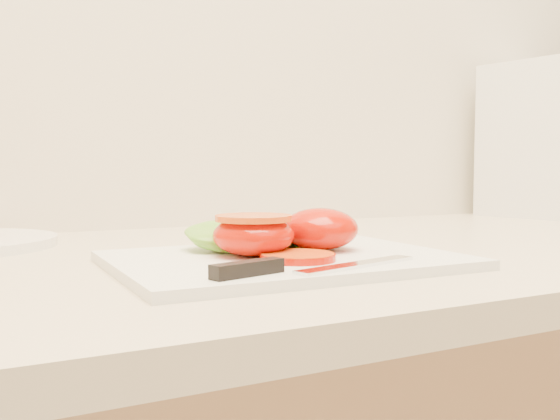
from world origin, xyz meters
name	(u,v)px	position (x,y,z in m)	size (l,w,h in m)	color
cutting_board	(285,260)	(-0.56, 1.57, 0.94)	(0.34, 0.24, 0.01)	silver
tomato_half_dome	(320,229)	(-0.50, 1.59, 0.96)	(0.08, 0.08, 0.05)	#CB1000
tomato_half_cut	(254,233)	(-0.59, 1.58, 0.96)	(0.08, 0.08, 0.04)	#CB1000
tomato_slice_0	(298,257)	(-0.56, 1.53, 0.94)	(0.07, 0.07, 0.01)	orange
lettuce_leaf_0	(244,236)	(-0.57, 1.64, 0.95)	(0.14, 0.09, 0.03)	#72B931
lettuce_leaf_1	(277,235)	(-0.53, 1.65, 0.95)	(0.10, 0.07, 0.02)	#72B931
knife	(293,267)	(-0.60, 1.48, 0.94)	(0.21, 0.05, 0.01)	silver
appliance	(560,140)	(0.21, 1.85, 1.08)	(0.20, 0.25, 0.30)	silver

